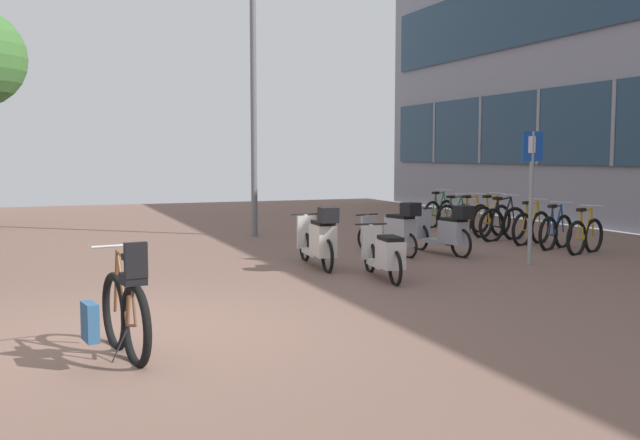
% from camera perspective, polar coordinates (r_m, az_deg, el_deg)
% --- Properties ---
extents(ground, '(21.00, 40.00, 0.13)m').
position_cam_1_polar(ground, '(8.21, -3.92, -8.17)').
color(ground, '#282C2C').
extents(bicycle_foreground, '(0.61, 1.45, 1.14)m').
position_cam_1_polar(bicycle_foreground, '(6.99, -15.26, -7.10)').
color(bicycle_foreground, black).
rests_on(bicycle_foreground, ground).
extents(bicycle_rack_00, '(1.25, 0.56, 0.94)m').
position_cam_1_polar(bicycle_rack_00, '(14.53, 20.16, -1.19)').
color(bicycle_rack_00, black).
rests_on(bicycle_rack_00, ground).
extents(bicycle_rack_01, '(1.23, 0.59, 0.96)m').
position_cam_1_polar(bicycle_rack_01, '(15.07, 18.08, -0.89)').
color(bicycle_rack_01, black).
rests_on(bicycle_rack_01, ground).
extents(bicycle_rack_02, '(1.31, 0.56, 0.98)m').
position_cam_1_polar(bicycle_rack_02, '(15.67, 16.32, -0.59)').
color(bicycle_rack_02, black).
rests_on(bicycle_rack_02, ground).
extents(bicycle_rack_03, '(1.43, 0.48, 1.03)m').
position_cam_1_polar(bicycle_rack_03, '(16.19, 14.23, -0.30)').
color(bicycle_rack_03, black).
rests_on(bicycle_rack_03, ground).
extents(bicycle_rack_04, '(1.36, 0.55, 1.03)m').
position_cam_1_polar(bicycle_rack_04, '(16.94, 13.36, -0.05)').
color(bicycle_rack_04, black).
rests_on(bicycle_rack_04, ground).
extents(bicycle_rack_05, '(1.30, 0.51, 0.98)m').
position_cam_1_polar(bicycle_rack_05, '(17.56, 11.83, 0.11)').
color(bicycle_rack_05, black).
rests_on(bicycle_rack_05, ground).
extents(bicycle_rack_06, '(1.27, 0.47, 0.93)m').
position_cam_1_polar(bicycle_rack_06, '(18.22, 10.62, 0.27)').
color(bicycle_rack_06, black).
rests_on(bicycle_rack_06, ground).
extents(bicycle_rack_07, '(1.25, 0.63, 0.99)m').
position_cam_1_polar(bicycle_rack_07, '(18.87, 9.36, 0.52)').
color(bicycle_rack_07, black).
rests_on(bicycle_rack_07, ground).
extents(scooter_near, '(0.58, 1.75, 0.81)m').
position_cam_1_polar(scooter_near, '(10.85, 5.14, -2.73)').
color(scooter_near, black).
rests_on(scooter_near, ground).
extents(scooter_mid, '(0.70, 1.75, 1.03)m').
position_cam_1_polar(scooter_mid, '(13.44, 5.92, -0.85)').
color(scooter_mid, black).
rests_on(scooter_mid, ground).
extents(scooter_far, '(0.60, 1.78, 0.98)m').
position_cam_1_polar(scooter_far, '(13.66, 9.93, -0.87)').
color(scooter_far, black).
rests_on(scooter_far, ground).
extents(scooter_extra, '(0.52, 1.92, 1.07)m').
position_cam_1_polar(scooter_extra, '(11.86, -0.04, -1.54)').
color(scooter_extra, black).
rests_on(scooter_extra, ground).
extents(parking_sign, '(0.40, 0.07, 2.25)m').
position_cam_1_polar(parking_sign, '(12.71, 16.32, 2.89)').
color(parking_sign, gray).
rests_on(parking_sign, ground).
extents(lamp_post, '(0.20, 0.52, 6.01)m').
position_cam_1_polar(lamp_post, '(16.60, -5.26, 10.22)').
color(lamp_post, slate).
rests_on(lamp_post, ground).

